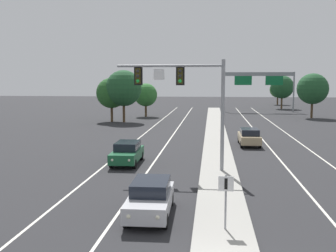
# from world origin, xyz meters

# --- Properties ---
(median_island) EXTENTS (2.40, 110.00, 0.15)m
(median_island) POSITION_xyz_m (0.00, 18.00, 0.07)
(median_island) COLOR #9E9B93
(median_island) RESTS_ON ground
(lane_stripe_oncoming_center) EXTENTS (0.14, 100.00, 0.01)m
(lane_stripe_oncoming_center) POSITION_xyz_m (-4.70, 25.00, 0.00)
(lane_stripe_oncoming_center) COLOR silver
(lane_stripe_oncoming_center) RESTS_ON ground
(lane_stripe_receding_center) EXTENTS (0.14, 100.00, 0.01)m
(lane_stripe_receding_center) POSITION_xyz_m (4.70, 25.00, 0.00)
(lane_stripe_receding_center) COLOR silver
(lane_stripe_receding_center) RESTS_ON ground
(edge_stripe_left) EXTENTS (0.14, 100.00, 0.01)m
(edge_stripe_left) POSITION_xyz_m (-8.00, 25.00, 0.00)
(edge_stripe_left) COLOR silver
(edge_stripe_left) RESTS_ON ground
(edge_stripe_right) EXTENTS (0.14, 100.00, 0.01)m
(edge_stripe_right) POSITION_xyz_m (8.00, 25.00, 0.00)
(edge_stripe_right) COLOR silver
(edge_stripe_right) RESTS_ON ground
(overhead_signal_mast) EXTENTS (7.01, 0.44, 7.20)m
(overhead_signal_mast) POSITION_xyz_m (-2.03, 14.39, 5.32)
(overhead_signal_mast) COLOR gray
(overhead_signal_mast) RESTS_ON median_island
(median_sign_post) EXTENTS (0.60, 0.10, 2.20)m
(median_sign_post) POSITION_xyz_m (0.08, 4.03, 1.59)
(median_sign_post) COLOR gray
(median_sign_post) RESTS_ON median_island
(car_oncoming_silver) EXTENTS (1.91, 4.50, 1.58)m
(car_oncoming_silver) POSITION_xyz_m (-3.19, 5.71, 0.82)
(car_oncoming_silver) COLOR #B7B7BC
(car_oncoming_silver) RESTS_ON ground
(car_oncoming_green) EXTENTS (1.88, 4.49, 1.58)m
(car_oncoming_green) POSITION_xyz_m (-6.55, 16.40, 0.82)
(car_oncoming_green) COLOR #195633
(car_oncoming_green) RESTS_ON ground
(car_receding_tan) EXTENTS (1.85, 4.48, 1.58)m
(car_receding_tan) POSITION_xyz_m (2.98, 25.52, 0.82)
(car_receding_tan) COLOR tan
(car_receding_tan) RESTS_ON ground
(highway_sign_gantry) EXTENTS (13.28, 0.42, 7.50)m
(highway_sign_gantry) POSITION_xyz_m (8.20, 64.75, 6.16)
(highway_sign_gantry) COLOR gray
(highway_sign_gantry) RESTS_ON ground
(tree_far_left_a) EXTENTS (5.13, 5.13, 7.42)m
(tree_far_left_a) POSITION_xyz_m (-12.97, 44.06, 4.85)
(tree_far_left_a) COLOR #4C3823
(tree_far_left_a) RESTS_ON ground
(tree_far_left_b) EXTENTS (3.78, 3.78, 5.47)m
(tree_far_left_b) POSITION_xyz_m (-11.28, 52.96, 3.57)
(tree_far_left_b) COLOR #4C3823
(tree_far_left_b) RESTS_ON ground
(tree_far_right_b) EXTENTS (3.91, 3.91, 5.66)m
(tree_far_right_b) POSITION_xyz_m (15.40, 87.03, 3.69)
(tree_far_right_b) COLOR #4C3823
(tree_far_right_b) RESTS_ON ground
(tree_far_right_a) EXTENTS (4.80, 4.80, 6.94)m
(tree_far_right_a) POSITION_xyz_m (14.06, 73.47, 4.53)
(tree_far_right_a) COLOR #4C3823
(tree_far_right_a) RESTS_ON ground
(tree_far_left_c) EXTENTS (4.38, 4.38, 6.33)m
(tree_far_left_c) POSITION_xyz_m (-14.90, 44.66, 4.13)
(tree_far_left_c) COLOR #4C3823
(tree_far_left_c) RESTS_ON ground
(tree_far_right_c) EXTENTS (4.88, 4.88, 7.07)m
(tree_far_right_c) POSITION_xyz_m (15.33, 53.50, 4.61)
(tree_far_right_c) COLOR #4C3823
(tree_far_right_c) RESTS_ON ground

